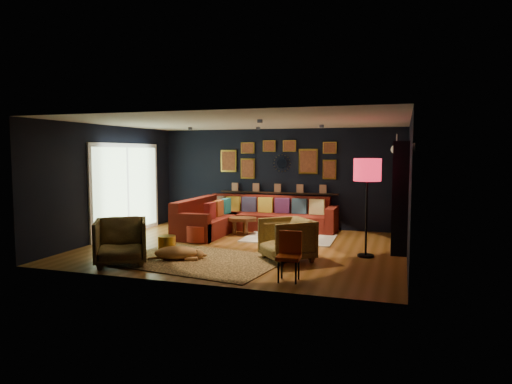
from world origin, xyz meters
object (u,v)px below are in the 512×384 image
(sectional, at_px, (245,219))
(floor_lamp, at_px, (367,174))
(armchair_right, at_px, (287,237))
(pouf, at_px, (198,233))
(armchair_left, at_px, (121,239))
(coffee_table, at_px, (242,221))
(dog, at_px, (176,250))
(orange_chair, at_px, (289,252))
(gold_stool, at_px, (167,247))

(sectional, bearing_deg, floor_lamp, -31.62)
(sectional, bearing_deg, armchair_right, -56.68)
(sectional, xyz_separation_m, armchair_right, (1.75, -2.67, 0.11))
(pouf, height_order, armchair_right, armchair_right)
(sectional, height_order, armchair_left, armchair_left)
(armchair_left, bearing_deg, armchair_right, -8.22)
(coffee_table, bearing_deg, sectional, 99.95)
(dog, bearing_deg, pouf, 81.25)
(coffee_table, height_order, dog, coffee_table)
(armchair_right, distance_m, dog, 2.05)
(floor_lamp, height_order, dog, floor_lamp)
(orange_chair, bearing_deg, dog, 161.17)
(armchair_left, height_order, floor_lamp, floor_lamp)
(sectional, distance_m, floor_lamp, 3.87)
(orange_chair, bearing_deg, gold_stool, 160.10)
(armchair_left, xyz_separation_m, armchair_right, (2.73, 1.19, -0.02))
(armchair_left, height_order, orange_chair, armchair_left)
(coffee_table, bearing_deg, gold_stool, -100.68)
(coffee_table, relative_size, floor_lamp, 0.43)
(orange_chair, bearing_deg, sectional, 114.76)
(armchair_right, relative_size, dog, 0.79)
(coffee_table, distance_m, armchair_left, 3.60)
(coffee_table, xyz_separation_m, gold_stool, (-0.52, -2.75, -0.13))
(armchair_left, bearing_deg, orange_chair, -32.85)
(gold_stool, xyz_separation_m, orange_chair, (2.56, -0.75, 0.24))
(floor_lamp, bearing_deg, coffee_table, 153.72)
(pouf, height_order, orange_chair, orange_chair)
(armchair_right, bearing_deg, dog, -112.20)
(pouf, bearing_deg, coffee_table, 63.36)
(coffee_table, bearing_deg, pouf, -116.64)
(pouf, bearing_deg, sectional, 71.89)
(dog, bearing_deg, armchair_left, -164.49)
(gold_stool, bearing_deg, floor_lamp, 19.35)
(armchair_right, bearing_deg, sectional, 173.36)
(armchair_left, bearing_deg, floor_lamp, -6.36)
(coffee_table, distance_m, gold_stool, 2.80)
(armchair_left, height_order, armchair_right, armchair_left)
(coffee_table, height_order, orange_chair, orange_chair)
(orange_chair, bearing_deg, armchair_right, 102.36)
(pouf, relative_size, floor_lamp, 0.28)
(floor_lamp, bearing_deg, pouf, 175.15)
(pouf, xyz_separation_m, gold_stool, (0.08, -1.56, 0.01))
(orange_chair, bearing_deg, pouf, 135.24)
(armchair_right, xyz_separation_m, orange_chair, (0.36, -1.25, 0.02))
(pouf, bearing_deg, armchair_right, -24.95)
(sectional, height_order, pouf, sectional)
(gold_stool, height_order, dog, gold_stool)
(coffee_table, relative_size, dog, 0.75)
(orange_chair, distance_m, dog, 2.39)
(armchair_left, xyz_separation_m, floor_lamp, (4.09, 1.94, 1.14))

